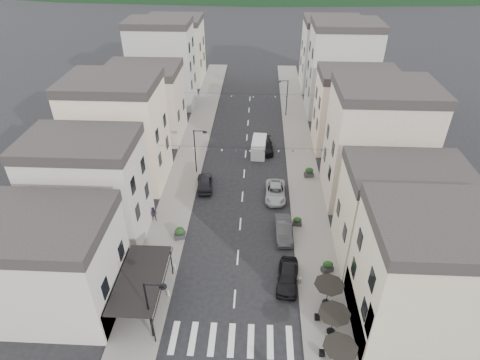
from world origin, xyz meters
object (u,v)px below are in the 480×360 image
object	(u,v)px
parked_car_b	(284,229)
parked_car_e	(205,183)
parked_car_d	(266,147)
parked_car_c	(275,192)
pedestrian_b	(154,214)
delivery_van	(259,146)
parked_car_a	(288,277)
pedestrian_a	(153,268)

from	to	relation	value
parked_car_b	parked_car_e	bearing A→B (deg)	136.51
parked_car_b	parked_car_e	size ratio (longest dim) A/B	1.04
parked_car_d	parked_car_c	bearing A→B (deg)	-88.16
parked_car_e	pedestrian_b	xyz separation A→B (m)	(-4.60, -6.55, 0.21)
parked_car_c	parked_car_b	bearing A→B (deg)	-83.23
parked_car_b	parked_car_d	xyz separation A→B (m)	(-1.69, 17.65, -0.10)
delivery_van	pedestrian_b	distance (m)	18.82
parked_car_a	parked_car_d	xyz separation A→B (m)	(-1.80, 24.05, -0.13)
parked_car_a	pedestrian_a	xyz separation A→B (m)	(-12.12, 0.20, 0.19)
parked_car_c	pedestrian_b	xyz separation A→B (m)	(-13.02, -5.08, 0.25)
parked_car_e	parked_car_a	bearing A→B (deg)	115.19
parked_car_b	parked_car_a	bearing A→B (deg)	-90.66
parked_car_a	parked_car_b	bearing A→B (deg)	97.36
pedestrian_a	pedestrian_b	world-z (taller)	pedestrian_a
parked_car_b	parked_car_c	distance (m)	6.72
parked_car_a	parked_car_c	distance (m)	13.11
parked_car_a	parked_car_c	bearing A→B (deg)	99.81
parked_car_c	parked_car_e	xyz separation A→B (m)	(-8.42, 1.46, 0.05)
parked_car_d	parked_car_a	bearing A→B (deg)	-89.19
pedestrian_b	parked_car_b	bearing A→B (deg)	-0.96
parked_car_d	delivery_van	world-z (taller)	delivery_van
parked_car_a	parked_car_b	distance (m)	6.40
parked_car_b	parked_car_c	world-z (taller)	parked_car_b
parked_car_b	parked_car_e	distance (m)	12.21
parked_car_c	delivery_van	bearing A→B (deg)	102.25
pedestrian_b	parked_car_c	bearing A→B (deg)	27.03
parked_car_a	pedestrian_a	bearing A→B (deg)	-174.55
parked_car_e	pedestrian_a	xyz separation A→B (m)	(-2.92, -14.35, 0.22)
parked_car_d	parked_car_e	distance (m)	12.04
parked_car_c	pedestrian_a	xyz separation A→B (m)	(-11.34, -12.89, 0.27)
parked_car_a	parked_car_d	size ratio (longest dim) A/B	1.02
parked_car_e	pedestrian_b	size ratio (longest dim) A/B	2.63
parked_car_c	parked_car_d	size ratio (longest dim) A/B	1.12
delivery_van	pedestrian_a	distance (m)	24.89
parked_car_b	pedestrian_b	xyz separation A→B (m)	(-13.69, 1.60, 0.20)
pedestrian_a	parked_car_c	bearing A→B (deg)	33.31
delivery_van	pedestrian_b	world-z (taller)	delivery_van
parked_car_b	parked_car_d	size ratio (longest dim) A/B	1.02
parked_car_d	pedestrian_b	xyz separation A→B (m)	(-12.00, -16.05, 0.30)
parked_car_c	parked_car_d	bearing A→B (deg)	96.32
parked_car_a	parked_car_e	world-z (taller)	parked_car_a
parked_car_d	delivery_van	size ratio (longest dim) A/B	0.94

